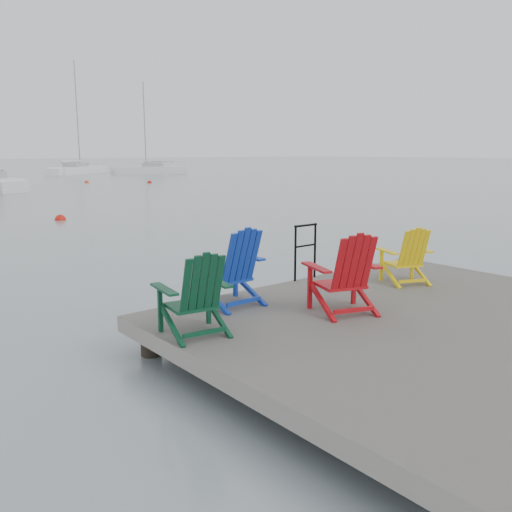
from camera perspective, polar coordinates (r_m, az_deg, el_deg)
ground at (r=7.32m, az=17.36°, el=-9.88°), size 400.00×400.00×0.00m
dock at (r=7.20m, az=17.52°, el=-7.30°), size 6.00×5.00×1.40m
handrail at (r=8.74m, az=5.22°, el=1.03°), size 0.48×0.04×0.90m
chair_green at (r=6.07m, az=-6.37°, el=-3.94°), size 0.85×0.80×0.97m
chair_blue at (r=7.20m, az=-2.52°, el=-1.14°), size 0.86×0.80×1.06m
chair_red at (r=6.95m, az=9.41°, el=-1.76°), size 1.00×0.95×1.05m
chair_yellow at (r=8.74m, az=15.65°, el=0.07°), size 0.87×0.84×0.90m
sailboat_mid at (r=67.06m, az=-18.21°, el=8.55°), size 8.99×7.91×13.03m
sailboat_far at (r=65.26m, az=-11.11°, el=8.84°), size 7.32×6.14×10.65m
buoy_b at (r=21.72m, az=-19.89°, el=3.59°), size 0.41×0.41×0.41m
buoy_c at (r=45.53m, az=-11.14°, el=7.56°), size 0.38×0.38×0.38m
buoy_d at (r=47.17m, az=-17.40°, el=7.38°), size 0.38×0.38×0.38m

